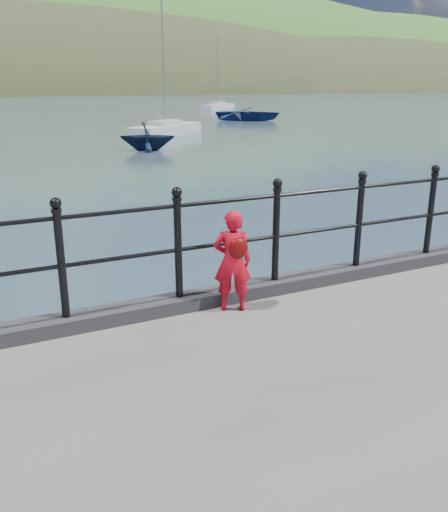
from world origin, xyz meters
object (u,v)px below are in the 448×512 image
launch_navy (147,136)px  sailboat_near (166,130)px  child (233,261)px  railing (229,230)px  sailboat_far (217,107)px  launch_blue (248,114)px

launch_navy → sailboat_near: 8.54m
child → railing: bearing=-84.7°
railing → sailboat_near: (10.32, 29.99, -1.48)m
child → sailboat_near: size_ratio=0.12×
railing → child: railing is taller
sailboat_far → sailboat_near: bearing=-156.8°
child → sailboat_far: sailboat_far is taller
railing → sailboat_near: bearing=71.0°
child → sailboat_near: sailboat_near is taller
sailboat_far → launch_blue: bearing=-144.4°
child → sailboat_near: 32.01m
railing → child: 0.38m
sailboat_far → sailboat_near: size_ratio=1.02×
launch_blue → sailboat_near: sailboat_near is taller
launch_blue → sailboat_near: (-12.37, -11.05, -0.29)m
child → launch_navy: 23.57m
sailboat_near → railing: bearing=-147.9°
launch_navy → sailboat_far: 47.05m
child → launch_blue: child is taller
railing → sailboat_far: 69.90m
child → sailboat_near: (10.41, 30.25, -1.22)m
launch_navy → railing: bearing=-171.6°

